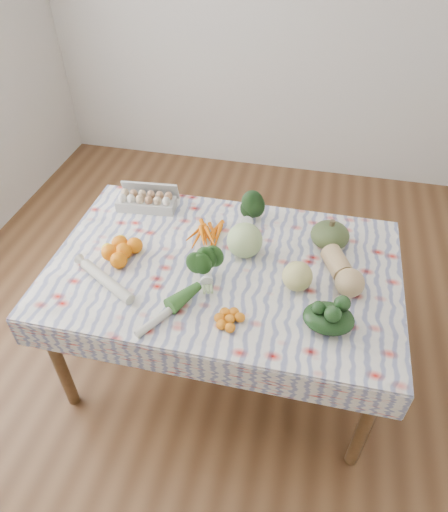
# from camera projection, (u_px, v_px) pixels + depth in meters

# --- Properties ---
(ground) EXTENTS (4.50, 4.50, 0.00)m
(ground) POSITION_uv_depth(u_px,v_px,m) (224.00, 359.00, 2.69)
(ground) COLOR #57361D
(ground) RESTS_ON ground
(wall_back) EXTENTS (4.00, 0.04, 2.80)m
(wall_back) POSITION_uv_depth(u_px,v_px,m) (291.00, 1.00, 3.39)
(wall_back) COLOR silver
(wall_back) RESTS_ON ground
(dining_table) EXTENTS (1.60, 1.00, 0.75)m
(dining_table) POSITION_uv_depth(u_px,v_px,m) (224.00, 277.00, 2.24)
(dining_table) COLOR brown
(dining_table) RESTS_ON ground
(tablecloth) EXTENTS (1.66, 1.06, 0.01)m
(tablecloth) POSITION_uv_depth(u_px,v_px,m) (224.00, 266.00, 2.19)
(tablecloth) COLOR silver
(tablecloth) RESTS_ON dining_table
(egg_carton) EXTENTS (0.33, 0.16, 0.08)m
(egg_carton) POSITION_uv_depth(u_px,v_px,m) (146.00, 202.00, 2.50)
(egg_carton) COLOR #BBBBB6
(egg_carton) RESTS_ON tablecloth
(carrot_bunch) EXTENTS (0.22, 0.20, 0.04)m
(carrot_bunch) POSITION_uv_depth(u_px,v_px,m) (207.00, 236.00, 2.32)
(carrot_bunch) COLOR orange
(carrot_bunch) RESTS_ON tablecloth
(kale_bunch) EXTENTS (0.18, 0.16, 0.14)m
(kale_bunch) POSITION_uv_depth(u_px,v_px,m) (251.00, 211.00, 2.39)
(kale_bunch) COLOR #173315
(kale_bunch) RESTS_ON tablecloth
(kabocha_squash) EXTENTS (0.20, 0.20, 0.13)m
(kabocha_squash) POSITION_uv_depth(u_px,v_px,m) (330.00, 235.00, 2.25)
(kabocha_squash) COLOR #46582D
(kabocha_squash) RESTS_ON tablecloth
(cabbage) EXTENTS (0.22, 0.22, 0.17)m
(cabbage) POSITION_uv_depth(u_px,v_px,m) (245.00, 240.00, 2.18)
(cabbage) COLOR #A2C077
(cabbage) RESTS_ON tablecloth
(butternut_squash) EXTENTS (0.24, 0.31, 0.13)m
(butternut_squash) POSITION_uv_depth(u_px,v_px,m) (343.00, 270.00, 2.06)
(butternut_squash) COLOR tan
(butternut_squash) RESTS_ON tablecloth
(orange_cluster) EXTENTS (0.32, 0.32, 0.09)m
(orange_cluster) POSITION_uv_depth(u_px,v_px,m) (123.00, 251.00, 2.19)
(orange_cluster) COLOR orange
(orange_cluster) RESTS_ON tablecloth
(broccoli) EXTENTS (0.18, 0.18, 0.11)m
(broccoli) POSITION_uv_depth(u_px,v_px,m) (206.00, 271.00, 2.07)
(broccoli) COLOR #1D4416
(broccoli) RESTS_ON tablecloth
(mandarin_cluster) EXTENTS (0.20, 0.20, 0.05)m
(mandarin_cluster) POSITION_uv_depth(u_px,v_px,m) (230.00, 319.00, 1.90)
(mandarin_cluster) COLOR orange
(mandarin_cluster) RESTS_ON tablecloth
(grapefruit) EXTENTS (0.17, 0.17, 0.14)m
(grapefruit) POSITION_uv_depth(u_px,v_px,m) (297.00, 276.00, 2.03)
(grapefruit) COLOR #D0C973
(grapefruit) RESTS_ON tablecloth
(spinach_bag) EXTENTS (0.23, 0.19, 0.09)m
(spinach_bag) POSITION_uv_depth(u_px,v_px,m) (328.00, 318.00, 1.87)
(spinach_bag) COLOR black
(spinach_bag) RESTS_ON tablecloth
(daikon) EXTENTS (0.34, 0.23, 0.05)m
(daikon) POSITION_uv_depth(u_px,v_px,m) (107.00, 281.00, 2.06)
(daikon) COLOR beige
(daikon) RESTS_ON tablecloth
(leek) EXTENTS (0.21, 0.32, 0.04)m
(leek) POSITION_uv_depth(u_px,v_px,m) (168.00, 311.00, 1.94)
(leek) COLOR beige
(leek) RESTS_ON tablecloth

